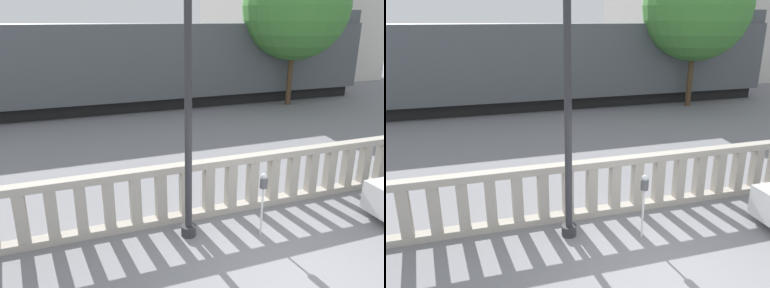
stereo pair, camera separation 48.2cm
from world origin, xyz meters
The scene contains 6 objects.
ground_plane centered at (0.00, 0.00, 0.00)m, with size 160.00×160.00×0.00m, color slate.
balustrade centered at (0.00, 2.44, 0.60)m, with size 13.57×0.24×1.21m.
lamppost centered at (-1.14, 1.85, 3.60)m, with size 0.37×0.37×6.02m.
parking_meter centered at (0.15, 1.41, 0.98)m, with size 0.14×0.14×1.25m.
train_near centered at (0.94, 12.92, 1.93)m, with size 21.02×3.16×4.26m.
tree_left centered at (7.02, 10.89, 4.37)m, with size 4.67×4.67×6.71m.
Camera 1 is at (-3.17, -3.94, 3.89)m, focal length 35.00 mm.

